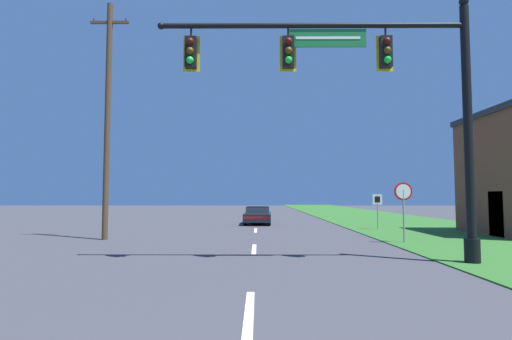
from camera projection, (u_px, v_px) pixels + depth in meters
grass_verge_right at (393, 221)px, 30.67m from camera, size 10.00×110.00×0.04m
road_center_line at (256, 230)px, 22.75m from camera, size 0.16×34.80×0.01m
signal_mast at (381, 94)px, 11.93m from camera, size 9.52×0.47×7.97m
car_ahead at (258, 215)px, 28.21m from camera, size 1.97×4.73×1.19m
stop_sign at (403, 199)px, 16.73m from camera, size 0.76×0.07×2.50m
route_sign_post at (377, 204)px, 23.17m from camera, size 0.55×0.06×2.03m
utility_pole_near at (108, 116)px, 18.37m from camera, size 1.80×0.26×10.98m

